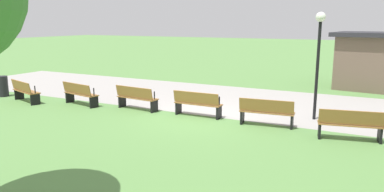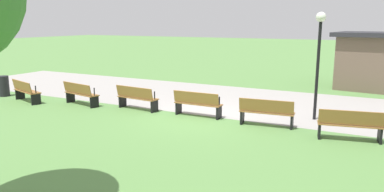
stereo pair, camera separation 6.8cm
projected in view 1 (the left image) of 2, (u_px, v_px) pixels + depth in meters
ground_plane at (198, 116)px, 12.79m from camera, size 120.00×120.00×0.00m
path_paving at (230, 99)px, 15.52m from camera, size 29.13×6.00×0.01m
bench_0 at (25, 91)px, 14.91m from camera, size 1.74×0.94×0.89m
bench_1 at (80, 93)px, 14.37m from camera, size 1.73×0.79×0.89m
bench_2 at (136, 97)px, 13.61m from camera, size 1.71×0.63×0.89m
bench_3 at (197, 103)px, 12.63m from camera, size 1.67×0.47×0.89m
bench_4 at (267, 112)px, 11.45m from camera, size 1.71×0.63×0.89m
bench_5 at (350, 124)px, 10.06m from camera, size 1.73×0.79×0.89m
lamp_post at (319, 44)px, 11.90m from camera, size 0.32×0.32×3.53m
trash_bin at (3, 86)px, 16.11m from camera, size 0.43×0.43×0.89m
kiosk at (378, 60)px, 17.62m from camera, size 4.33×3.63×2.73m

